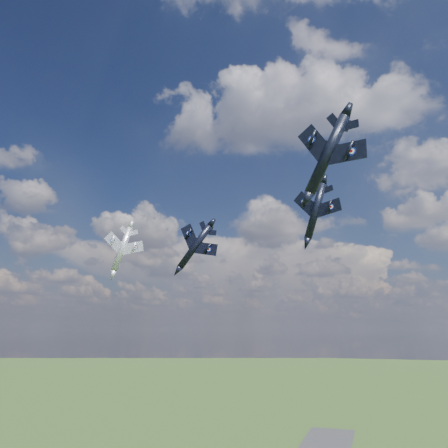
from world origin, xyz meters
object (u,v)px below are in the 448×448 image
(jet_lead_navy, at_px, (195,246))
(jet_high_navy, at_px, (316,211))
(jet_left_silver, at_px, (122,249))
(jet_right_navy, at_px, (327,155))

(jet_lead_navy, xyz_separation_m, jet_high_navy, (24.62, 5.51, 6.98))
(jet_lead_navy, relative_size, jet_left_silver, 0.95)
(jet_lead_navy, xyz_separation_m, jet_left_silver, (-22.86, 8.41, 2.22))
(jet_right_navy, relative_size, jet_high_navy, 0.83)
(jet_right_navy, xyz_separation_m, jet_high_navy, (-6.25, 39.82, 4.12))
(jet_right_navy, distance_m, jet_high_navy, 40.51)
(jet_high_navy, bearing_deg, jet_left_silver, -165.00)
(jet_right_navy, height_order, jet_high_navy, jet_high_navy)
(jet_lead_navy, distance_m, jet_left_silver, 24.46)
(jet_right_navy, xyz_separation_m, jet_left_silver, (-53.72, 42.71, -0.64))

